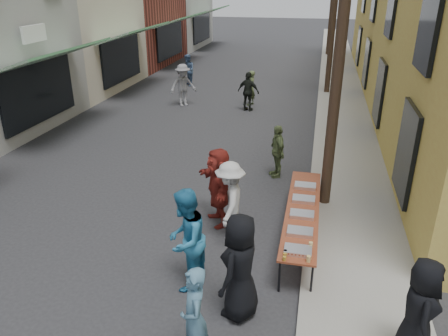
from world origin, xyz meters
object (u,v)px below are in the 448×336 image
at_px(catering_tray_sausage, 298,250).
at_px(guest_front_c, 186,240).
at_px(serving_table, 302,211).
at_px(guest_front_a, 240,267).
at_px(server, 419,312).
at_px(utility_pole_near, 343,21).

relative_size(catering_tray_sausage, guest_front_c, 0.25).
distance_m(serving_table, guest_front_a, 2.75).
distance_m(serving_table, server, 3.57).
relative_size(guest_front_c, server, 1.15).
bearing_deg(guest_front_c, utility_pole_near, 149.65).
bearing_deg(guest_front_a, server, 98.48).
bearing_deg(utility_pole_near, catering_tray_sausage, -98.38).
distance_m(catering_tray_sausage, guest_front_c, 2.06).
bearing_deg(utility_pole_near, serving_table, -105.99).
bearing_deg(server, guest_front_c, 76.21).
bearing_deg(guest_front_a, serving_table, 179.58).
bearing_deg(serving_table, catering_tray_sausage, -90.00).
xyz_separation_m(utility_pole_near, server, (1.30, -4.82, -3.54)).
distance_m(serving_table, catering_tray_sausage, 1.65).
relative_size(serving_table, guest_front_a, 2.09).
height_order(utility_pole_near, guest_front_c, utility_pole_near).
xyz_separation_m(serving_table, catering_tray_sausage, (-0.00, -1.65, 0.08)).
xyz_separation_m(guest_front_a, server, (2.70, -0.49, 0.00)).
bearing_deg(serving_table, utility_pole_near, 74.01).
height_order(guest_front_a, guest_front_c, guest_front_c).
distance_m(utility_pole_near, guest_front_c, 5.74).
bearing_deg(utility_pole_near, guest_front_a, -107.87).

